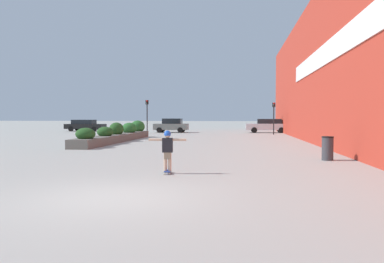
{
  "coord_description": "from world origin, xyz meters",
  "views": [
    {
      "loc": [
        2.8,
        -7.96,
        1.79
      ],
      "look_at": [
        0.21,
        12.54,
        0.98
      ],
      "focal_mm": 35.0,
      "sensor_mm": 36.0,
      "label": 1
    }
  ],
  "objects_px": {
    "skateboard": "(168,172)",
    "car_rightmost": "(171,125)",
    "skateboarder": "(168,146)",
    "trash_bin": "(328,148)",
    "car_leftmost": "(268,126)",
    "car_center_right": "(366,126)",
    "traffic_light_right": "(274,113)",
    "car_center_left": "(85,125)",
    "traffic_light_left": "(147,111)"
  },
  "relations": [
    {
      "from": "trash_bin",
      "to": "car_leftmost",
      "type": "xyz_separation_m",
      "value": [
        -0.43,
        26.88,
        0.32
      ]
    },
    {
      "from": "traffic_light_right",
      "to": "car_center_right",
      "type": "bearing_deg",
      "value": 30.91
    },
    {
      "from": "skateboard",
      "to": "skateboarder",
      "type": "bearing_deg",
      "value": 84.18
    },
    {
      "from": "car_leftmost",
      "to": "car_center_left",
      "type": "height_order",
      "value": "car_leftmost"
    },
    {
      "from": "skateboarder",
      "to": "trash_bin",
      "type": "height_order",
      "value": "skateboarder"
    },
    {
      "from": "trash_bin",
      "to": "traffic_light_left",
      "type": "bearing_deg",
      "value": 120.4
    },
    {
      "from": "trash_bin",
      "to": "car_center_left",
      "type": "distance_m",
      "value": 36.49
    },
    {
      "from": "traffic_light_left",
      "to": "skateboard",
      "type": "bearing_deg",
      "value": -74.63
    },
    {
      "from": "skateboard",
      "to": "traffic_light_right",
      "type": "height_order",
      "value": "traffic_light_right"
    },
    {
      "from": "skateboarder",
      "to": "car_center_right",
      "type": "bearing_deg",
      "value": 57.73
    },
    {
      "from": "skateboard",
      "to": "car_rightmost",
      "type": "distance_m",
      "value": 31.04
    },
    {
      "from": "skateboard",
      "to": "car_center_right",
      "type": "bearing_deg",
      "value": 57.73
    },
    {
      "from": "car_leftmost",
      "to": "car_center_left",
      "type": "relative_size",
      "value": 0.99
    },
    {
      "from": "traffic_light_left",
      "to": "traffic_light_right",
      "type": "xyz_separation_m",
      "value": [
        13.08,
        -0.07,
        -0.2
      ]
    },
    {
      "from": "car_leftmost",
      "to": "car_center_right",
      "type": "xyz_separation_m",
      "value": [
        11.23,
        2.19,
        -0.05
      ]
    },
    {
      "from": "trash_bin",
      "to": "skateboarder",
      "type": "bearing_deg",
      "value": -143.13
    },
    {
      "from": "traffic_light_left",
      "to": "car_center_left",
      "type": "bearing_deg",
      "value": 147.42
    },
    {
      "from": "skateboard",
      "to": "car_center_left",
      "type": "relative_size",
      "value": 0.13
    },
    {
      "from": "car_center_left",
      "to": "car_center_right",
      "type": "xyz_separation_m",
      "value": [
        33.47,
        0.47,
        0.01
      ]
    },
    {
      "from": "skateboarder",
      "to": "car_center_left",
      "type": "bearing_deg",
      "value": 111.23
    },
    {
      "from": "trash_bin",
      "to": "car_center_left",
      "type": "bearing_deg",
      "value": 128.41
    },
    {
      "from": "skateboard",
      "to": "trash_bin",
      "type": "height_order",
      "value": "trash_bin"
    },
    {
      "from": "car_leftmost",
      "to": "skateboard",
      "type": "bearing_deg",
      "value": 170.18
    },
    {
      "from": "car_leftmost",
      "to": "traffic_light_right",
      "type": "relative_size",
      "value": 1.48
    },
    {
      "from": "trash_bin",
      "to": "car_rightmost",
      "type": "bearing_deg",
      "value": 113.34
    },
    {
      "from": "skateboard",
      "to": "traffic_light_left",
      "type": "height_order",
      "value": "traffic_light_left"
    },
    {
      "from": "traffic_light_left",
      "to": "trash_bin",
      "type": "bearing_deg",
      "value": -59.6
    },
    {
      "from": "car_leftmost",
      "to": "traffic_light_right",
      "type": "height_order",
      "value": "traffic_light_right"
    },
    {
      "from": "trash_bin",
      "to": "traffic_light_left",
      "type": "distance_m",
      "value": 26.24
    },
    {
      "from": "skateboarder",
      "to": "car_rightmost",
      "type": "height_order",
      "value": "car_rightmost"
    },
    {
      "from": "car_leftmost",
      "to": "traffic_light_left",
      "type": "distance_m",
      "value": 13.61
    },
    {
      "from": "car_center_right",
      "to": "car_leftmost",
      "type": "bearing_deg",
      "value": -78.98
    },
    {
      "from": "trash_bin",
      "to": "car_center_right",
      "type": "distance_m",
      "value": 31.01
    },
    {
      "from": "car_rightmost",
      "to": "skateboarder",
      "type": "bearing_deg",
      "value": -169.87
    },
    {
      "from": "trash_bin",
      "to": "car_leftmost",
      "type": "bearing_deg",
      "value": 90.91
    },
    {
      "from": "car_center_left",
      "to": "traffic_light_right",
      "type": "bearing_deg",
      "value": 74.85
    },
    {
      "from": "skateboarder",
      "to": "car_center_left",
      "type": "xyz_separation_m",
      "value": [
        -16.83,
        32.97,
        -0.11
      ]
    },
    {
      "from": "skateboarder",
      "to": "skateboard",
      "type": "bearing_deg",
      "value": -95.82
    },
    {
      "from": "car_leftmost",
      "to": "car_rightmost",
      "type": "bearing_deg",
      "value": 93.71
    },
    {
      "from": "car_leftmost",
      "to": "traffic_light_left",
      "type": "xyz_separation_m",
      "value": [
        -12.81,
        -4.31,
        1.6
      ]
    },
    {
      "from": "car_leftmost",
      "to": "car_center_right",
      "type": "bearing_deg",
      "value": -78.98
    },
    {
      "from": "skateboard",
      "to": "traffic_light_left",
      "type": "relative_size",
      "value": 0.17
    },
    {
      "from": "car_center_left",
      "to": "car_rightmost",
      "type": "height_order",
      "value": "car_rightmost"
    },
    {
      "from": "trash_bin",
      "to": "traffic_light_right",
      "type": "bearing_deg",
      "value": 90.41
    },
    {
      "from": "car_center_right",
      "to": "traffic_light_right",
      "type": "bearing_deg",
      "value": -59.09
    },
    {
      "from": "skateboarder",
      "to": "car_center_right",
      "type": "distance_m",
      "value": 37.35
    },
    {
      "from": "skateboarder",
      "to": "car_center_left",
      "type": "height_order",
      "value": "car_center_left"
    },
    {
      "from": "skateboarder",
      "to": "car_center_right",
      "type": "xyz_separation_m",
      "value": [
        16.64,
        33.44,
        -0.1
      ]
    },
    {
      "from": "trash_bin",
      "to": "car_center_left",
      "type": "relative_size",
      "value": 0.21
    },
    {
      "from": "trash_bin",
      "to": "traffic_light_right",
      "type": "distance_m",
      "value": 22.56
    }
  ]
}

